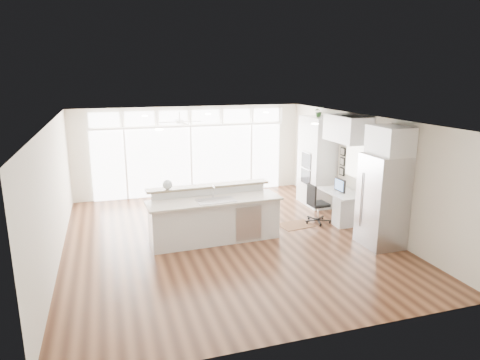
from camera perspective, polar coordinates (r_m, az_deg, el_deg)
name	(u,v)px	position (r m, az deg, el deg)	size (l,w,h in m)	color
floor	(226,239)	(9.82, -1.88, -7.86)	(7.00, 8.00, 0.02)	#3E2113
ceiling	(225,119)	(9.17, -2.01, 8.07)	(7.00, 8.00, 0.02)	white
wall_back	(190,151)	(13.22, -6.63, 3.89)	(7.00, 0.04, 2.70)	beige
wall_front	(306,251)	(5.84, 8.83, -9.28)	(7.00, 0.04, 2.70)	beige
wall_left	(54,194)	(9.14, -23.58, -1.74)	(0.04, 8.00, 2.70)	beige
wall_right	(364,171)	(10.85, 16.15, 1.22)	(0.04, 8.00, 2.70)	beige
glass_wall	(191,161)	(13.22, -6.54, 2.56)	(5.80, 0.06, 2.08)	white
transom_row	(190,117)	(13.02, -6.71, 8.31)	(5.90, 0.06, 0.40)	white
desk_window	(356,160)	(11.04, 15.20, 2.55)	(0.04, 0.85, 0.85)	white
ceiling_fan	(180,118)	(11.81, -8.06, 8.18)	(1.16, 1.16, 0.32)	white
recessed_lights	(223,119)	(9.36, -2.34, 8.06)	(3.40, 3.00, 0.02)	#EEE7CA
oven_cabinet	(317,161)	(12.22, 10.20, 2.45)	(0.64, 1.20, 2.50)	silver
desk_nook	(342,206)	(11.15, 13.38, -3.44)	(0.72, 1.30, 0.76)	silver
upper_cabinets	(348,129)	(10.76, 14.16, 6.65)	(0.64, 1.30, 0.64)	silver
refrigerator	(382,201)	(9.65, 18.47, -2.66)	(0.76, 0.90, 2.00)	#B2B3B7
fridge_cabinet	(390,141)	(9.41, 19.37, 4.99)	(0.64, 0.90, 0.60)	silver
framed_photos	(343,162)	(11.58, 13.51, 2.41)	(0.06, 0.22, 0.80)	black
kitchen_island	(215,215)	(9.53, -3.39, -4.75)	(2.96, 1.12, 1.18)	silver
rug	(296,225)	(10.72, 7.46, -5.97)	(0.81, 0.59, 0.01)	#3C2113
office_chair	(318,204)	(10.85, 10.42, -3.14)	(0.51, 0.47, 0.99)	black
fishbowl	(168,184)	(9.50, -9.64, -0.59)	(0.22, 0.22, 0.22)	silver
monitor	(340,185)	(10.95, 13.19, -0.66)	(0.07, 0.45, 0.37)	black
keyboard	(334,192)	(10.92, 12.37, -1.63)	(0.12, 0.31, 0.02)	silver
potted_plant	(319,113)	(12.03, 10.48, 8.83)	(0.26, 0.29, 0.22)	#2A5323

